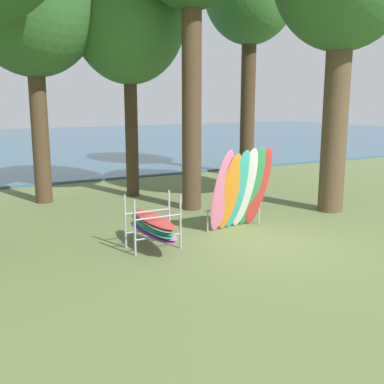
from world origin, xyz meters
name	(u,v)px	position (x,y,z in m)	size (l,w,h in m)	color
ground_plane	(263,244)	(0.00, 0.00, 0.00)	(80.00, 80.00, 0.00)	olive
lake_water	(41,143)	(0.00, 28.11, 0.05)	(80.00, 36.00, 0.10)	#38607A
tree_mid_behind	(129,19)	(-0.69, 6.72, 5.94)	(3.78, 3.78, 8.16)	#42301E
leaning_board_pile	(241,190)	(0.16, 1.21, 1.07)	(1.74, 1.00, 2.21)	pink
board_storage_rack	(153,225)	(-2.41, 0.94, 0.55)	(1.15, 2.12, 1.25)	#9EA0A5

